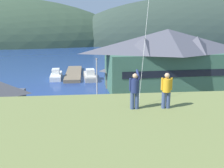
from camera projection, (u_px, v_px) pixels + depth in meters
name	position (u px, v px, depth m)	size (l,w,h in m)	color
ground_plane	(114.00, 150.00, 23.40)	(600.00, 600.00, 0.00)	#66604C
parking_lot_pad	(109.00, 128.00, 28.22)	(40.00, 20.00, 0.10)	slate
bay_water	(94.00, 59.00, 81.42)	(360.00, 84.00, 0.03)	navy
far_hill_east_peak	(200.00, 44.00, 137.67)	(142.51, 45.59, 48.50)	#2D3D33
harbor_lodge	(167.00, 58.00, 43.66)	(21.86, 10.67, 10.16)	#38604C
storage_shed_waterside	(121.00, 74.00, 46.45)	(6.22, 5.89, 4.30)	#756B5B
wharf_dock	(74.00, 74.00, 56.12)	(3.20, 15.81, 0.70)	#70604C
moored_boat_wharfside	(56.00, 75.00, 52.41)	(2.39, 6.65, 2.16)	silver
moored_boat_outer_mooring	(90.00, 76.00, 52.05)	(2.70, 7.37, 2.16)	#A8A399
parked_car_mid_row_far	(103.00, 116.00, 28.82)	(4.28, 2.21, 1.82)	slate
parked_car_back_row_left	(72.00, 137.00, 23.59)	(4.33, 2.31, 1.82)	navy
parked_car_lone_by_shed	(185.00, 110.00, 30.81)	(4.27, 2.19, 1.82)	silver
parked_car_mid_row_near	(130.00, 139.00, 23.25)	(4.28, 2.20, 1.82)	#B28923
parked_car_corner_spot	(180.00, 131.00, 24.91)	(4.31, 2.28, 1.82)	#B28923
parking_light_pole	(97.00, 81.00, 32.56)	(0.24, 0.78, 6.80)	#ADADB2
person_kite_flyer	(135.00, 90.00, 12.21)	(0.51, 0.66, 1.86)	#384770
person_companion	(166.00, 89.00, 12.32)	(0.55, 0.40, 1.74)	#384770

